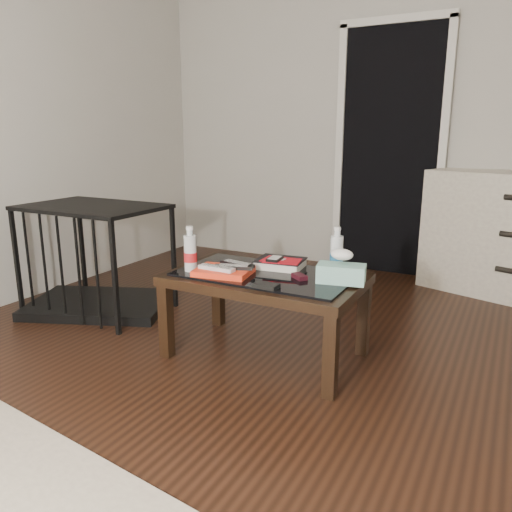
{
  "coord_description": "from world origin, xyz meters",
  "views": [
    {
      "loc": [
        0.59,
        -1.75,
        1.18
      ],
      "look_at": [
        -0.58,
        0.47,
        0.55
      ],
      "focal_mm": 35.0,
      "sensor_mm": 36.0,
      "label": 1
    }
  ],
  "objects_px": {
    "water_bottle_left": "(190,249)",
    "water_bottle_right": "(337,249)",
    "textbook": "(280,263)",
    "pet_crate": "(98,276)",
    "tissue_box": "(341,273)",
    "coffee_table": "(266,285)"
  },
  "relations": [
    {
      "from": "textbook",
      "to": "tissue_box",
      "type": "xyz_separation_m",
      "value": [
        0.38,
        -0.11,
        0.02
      ]
    },
    {
      "from": "textbook",
      "to": "water_bottle_left",
      "type": "xyz_separation_m",
      "value": [
        -0.39,
        -0.28,
        0.1
      ]
    },
    {
      "from": "pet_crate",
      "to": "water_bottle_left",
      "type": "relative_size",
      "value": 4.46
    },
    {
      "from": "coffee_table",
      "to": "textbook",
      "type": "distance_m",
      "value": 0.16
    },
    {
      "from": "coffee_table",
      "to": "tissue_box",
      "type": "relative_size",
      "value": 4.35
    },
    {
      "from": "water_bottle_right",
      "to": "tissue_box",
      "type": "relative_size",
      "value": 1.03
    },
    {
      "from": "pet_crate",
      "to": "water_bottle_right",
      "type": "bearing_deg",
      "value": -19.58
    },
    {
      "from": "textbook",
      "to": "coffee_table",
      "type": "bearing_deg",
      "value": -105.62
    },
    {
      "from": "water_bottle_left",
      "to": "water_bottle_right",
      "type": "distance_m",
      "value": 0.77
    },
    {
      "from": "tissue_box",
      "to": "water_bottle_right",
      "type": "bearing_deg",
      "value": 105.18
    },
    {
      "from": "textbook",
      "to": "tissue_box",
      "type": "height_order",
      "value": "tissue_box"
    },
    {
      "from": "textbook",
      "to": "water_bottle_left",
      "type": "height_order",
      "value": "water_bottle_left"
    },
    {
      "from": "water_bottle_left",
      "to": "tissue_box",
      "type": "xyz_separation_m",
      "value": [
        0.77,
        0.17,
        -0.07
      ]
    },
    {
      "from": "textbook",
      "to": "tissue_box",
      "type": "distance_m",
      "value": 0.4
    },
    {
      "from": "coffee_table",
      "to": "tissue_box",
      "type": "distance_m",
      "value": 0.42
    },
    {
      "from": "coffee_table",
      "to": "water_bottle_right",
      "type": "bearing_deg",
      "value": 32.57
    },
    {
      "from": "pet_crate",
      "to": "water_bottle_left",
      "type": "bearing_deg",
      "value": -37.83
    },
    {
      "from": "tissue_box",
      "to": "water_bottle_left",
      "type": "bearing_deg",
      "value": -178.69
    },
    {
      "from": "textbook",
      "to": "water_bottle_right",
      "type": "height_order",
      "value": "water_bottle_right"
    },
    {
      "from": "pet_crate",
      "to": "textbook",
      "type": "relative_size",
      "value": 4.24
    },
    {
      "from": "coffee_table",
      "to": "pet_crate",
      "type": "distance_m",
      "value": 1.35
    },
    {
      "from": "water_bottle_left",
      "to": "water_bottle_right",
      "type": "relative_size",
      "value": 1.0
    }
  ]
}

